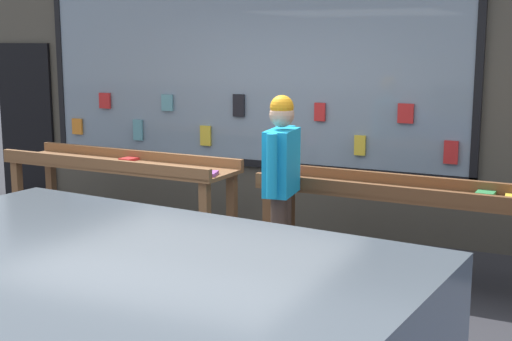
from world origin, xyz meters
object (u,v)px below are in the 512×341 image
(display_table_right, at_px, (406,200))
(person_browsing, at_px, (281,175))
(display_table_left, at_px, (119,170))
(small_dog, at_px, (309,262))

(display_table_right, height_order, person_browsing, person_browsing)
(display_table_left, height_order, small_dog, display_table_left)
(display_table_left, relative_size, display_table_right, 1.00)
(person_browsing, bearing_deg, display_table_right, -68.27)
(display_table_left, relative_size, small_dog, 4.97)
(person_browsing, relative_size, small_dog, 3.07)
(display_table_left, distance_m, person_browsing, 2.24)
(display_table_left, distance_m, small_dog, 2.70)
(display_table_left, xyz_separation_m, small_dog, (2.53, -0.80, -0.45))
(small_dog, bearing_deg, display_table_left, 60.80)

